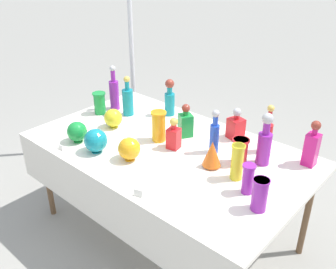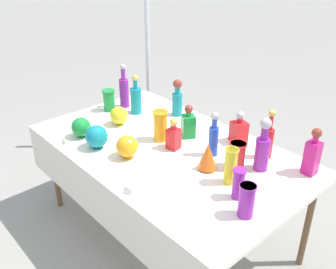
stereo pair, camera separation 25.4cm
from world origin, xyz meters
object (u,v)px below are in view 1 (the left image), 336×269
object	(u,v)px
tall_bottle_4	(128,100)
square_decanter_0	(174,136)
slender_vase_4	(240,150)
fluted_vase_0	(212,154)
slender_vase_2	(260,194)
tall_bottle_1	(170,99)
square_decanter_1	(186,123)
cardboard_box_behind_left	(241,170)
round_bowl_0	(113,118)
tall_bottle_0	(265,143)
round_bowl_2	(96,140)
square_decanter_3	(236,126)
slender_vase_3	(100,102)
round_bowl_3	(77,132)
tall_bottle_3	(267,134)
tall_bottle_5	(214,134)
slender_vase_1	(248,178)
round_bowl_1	(129,149)
square_decanter_2	(312,146)
slender_vase_5	(159,125)
canopy_pole	(132,64)
tall_bottle_2	(114,92)
slender_vase_0	(237,161)

from	to	relation	value
tall_bottle_4	square_decanter_0	xyz separation A→B (m)	(0.64, -0.17, -0.03)
slender_vase_4	fluted_vase_0	xyz separation A→B (m)	(-0.11, -0.15, -0.00)
slender_vase_2	tall_bottle_1	bearing A→B (deg)	152.67
square_decanter_1	cardboard_box_behind_left	size ratio (longest dim) A/B	0.48
round_bowl_0	slender_vase_4	bearing A→B (deg)	10.87
tall_bottle_0	round_bowl_2	distance (m)	1.10
tall_bottle_0	square_decanter_3	world-z (taller)	tall_bottle_0
square_decanter_0	slender_vase_4	world-z (taller)	square_decanter_0
slender_vase_3	round_bowl_3	xyz separation A→B (m)	(0.26, -0.42, -0.02)
square_decanter_3	tall_bottle_4	bearing A→B (deg)	-164.96
round_bowl_0	round_bowl_2	bearing A→B (deg)	-58.57
tall_bottle_3	tall_bottle_5	size ratio (longest dim) A/B	1.10
tall_bottle_0	slender_vase_1	size ratio (longest dim) A/B	1.93
slender_vase_1	round_bowl_1	size ratio (longest dim) A/B	1.18
square_decanter_1	square_decanter_2	world-z (taller)	square_decanter_2
square_decanter_0	slender_vase_3	world-z (taller)	square_decanter_0
square_decanter_0	slender_vase_3	size ratio (longest dim) A/B	1.27
tall_bottle_4	slender_vase_5	world-z (taller)	tall_bottle_4
square_decanter_1	canopy_pole	world-z (taller)	canopy_pole
tall_bottle_4	slender_vase_2	bearing A→B (deg)	-14.87
slender_vase_1	round_bowl_1	world-z (taller)	slender_vase_1
tall_bottle_0	slender_vase_5	size ratio (longest dim) A/B	1.59
slender_vase_2	cardboard_box_behind_left	world-z (taller)	slender_vase_2
tall_bottle_4	round_bowl_1	distance (m)	0.71
tall_bottle_0	slender_vase_1	xyz separation A→B (m)	(0.09, -0.34, -0.05)
round_bowl_0	round_bowl_3	world-z (taller)	round_bowl_3
tall_bottle_5	round_bowl_2	bearing A→B (deg)	-138.72
square_decanter_3	slender_vase_3	xyz separation A→B (m)	(-1.07, -0.37, 0.00)
slender_vase_1	cardboard_box_behind_left	xyz separation A→B (m)	(-0.61, 1.03, -0.72)
square_decanter_0	round_bowl_0	world-z (taller)	square_decanter_0
slender_vase_4	round_bowl_0	size ratio (longest dim) A/B	1.18
slender_vase_1	round_bowl_0	world-z (taller)	slender_vase_1
tall_bottle_2	square_decanter_0	distance (m)	0.84
square_decanter_0	fluted_vase_0	bearing A→B (deg)	-3.86
slender_vase_4	round_bowl_3	distance (m)	1.14
square_decanter_2	round_bowl_3	world-z (taller)	square_decanter_2
slender_vase_1	slender_vase_5	world-z (taller)	slender_vase_5
tall_bottle_3	square_decanter_3	world-z (taller)	tall_bottle_3
tall_bottle_1	slender_vase_0	world-z (taller)	tall_bottle_1
round_bowl_2	round_bowl_3	world-z (taller)	round_bowl_2
slender_vase_0	round_bowl_3	distance (m)	1.15
slender_vase_1	round_bowl_3	distance (m)	1.25
square_decanter_1	slender_vase_1	size ratio (longest dim) A/B	1.36
square_decanter_2	canopy_pole	xyz separation A→B (m)	(-1.99, 0.35, 0.04)
slender_vase_3	round_bowl_1	distance (m)	0.80
square_decanter_2	slender_vase_0	distance (m)	0.51
tall_bottle_3	slender_vase_3	xyz separation A→B (m)	(-1.33, -0.34, -0.04)
square_decanter_0	round_bowl_1	bearing A→B (deg)	-110.48
slender_vase_0	slender_vase_4	world-z (taller)	slender_vase_0
slender_vase_3	cardboard_box_behind_left	bearing A→B (deg)	45.72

